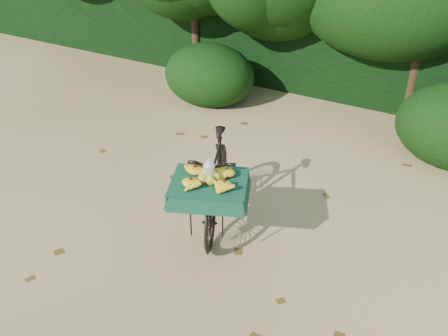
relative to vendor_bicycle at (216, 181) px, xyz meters
The scene contains 5 objects.
ground 1.48m from the vendor_bicycle, 50.08° to the right, with size 80.00×80.00×0.00m, color tan.
vendor_bicycle is the anchor object (origin of this frame).
hedge_backdrop 5.34m from the vendor_bicycle, 80.57° to the left, with size 26.00×1.80×1.80m, color black.
bush_clumps 3.54m from the vendor_bicycle, 67.14° to the left, with size 8.80×1.70×0.90m, color black, non-canonical shape.
leaf_litter 1.11m from the vendor_bicycle, 24.26° to the right, with size 7.00×7.30×0.01m, color #543F16, non-canonical shape.
Camera 1 is at (1.63, -3.06, 3.65)m, focal length 38.00 mm.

